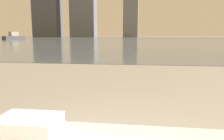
{
  "coord_description": "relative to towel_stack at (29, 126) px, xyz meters",
  "views": [
    {
      "loc": [
        0.41,
        0.11,
        0.93
      ],
      "look_at": [
        0.13,
        2.22,
        0.59
      ],
      "focal_mm": 35.0,
      "sensor_mm": 36.0,
      "label": 1
    }
  ],
  "objects": [
    {
      "name": "skyline_tower_2",
      "position": [
        -4.86,
        117.08,
        13.66
      ],
      "size": [
        7.45,
        11.03,
        28.44
      ],
      "color": "slate",
      "rests_on": "ground_plane"
    },
    {
      "name": "towel_stack",
      "position": [
        0.0,
        0.0,
        0.0
      ],
      "size": [
        0.25,
        0.18,
        0.08
      ],
      "color": "white",
      "rests_on": "bathtub"
    },
    {
      "name": "skyline_tower_0",
      "position": [
        -50.84,
        117.08,
        12.62
      ],
      "size": [
        13.79,
        9.89,
        26.36
      ],
      "color": "#4C515B",
      "rests_on": "ground_plane"
    },
    {
      "name": "harbor_boat_2",
      "position": [
        -25.27,
        41.28,
        0.02
      ],
      "size": [
        3.17,
        4.52,
        1.61
      ],
      "color": "#4C4C51",
      "rests_on": "harbor_water"
    },
    {
      "name": "harbor_water",
      "position": [
        0.05,
        61.08,
        -0.55
      ],
      "size": [
        180.0,
        110.0,
        0.01
      ],
      "color": "slate",
      "rests_on": "ground_plane"
    }
  ]
}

